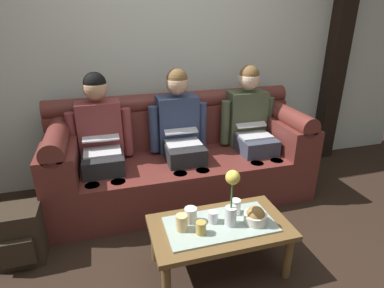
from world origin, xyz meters
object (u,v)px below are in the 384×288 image
(couch, at_px, (181,159))
(cup_near_right, at_px, (191,215))
(snack_bowl, at_px, (255,216))
(person_left, at_px, (101,139))
(backpack_left, at_px, (20,235))
(person_right, at_px, (250,124))
(person_middle, at_px, (180,131))
(cup_far_center, at_px, (236,207))
(cup_near_left, at_px, (201,228))
(flower_vase, at_px, (232,197))
(coffee_table, at_px, (220,231))
(cup_far_left, at_px, (213,217))
(cup_far_right, at_px, (182,222))

(couch, bearing_deg, cup_near_right, -100.35)
(snack_bowl, bearing_deg, person_left, 130.29)
(backpack_left, bearing_deg, person_right, 16.05)
(person_middle, relative_size, backpack_left, 2.93)
(cup_far_center, bearing_deg, snack_bowl, -56.75)
(cup_near_left, distance_m, backpack_left, 1.31)
(couch, distance_m, flower_vase, 1.12)
(flower_vase, relative_size, cup_near_right, 3.87)
(couch, distance_m, snack_bowl, 1.15)
(flower_vase, relative_size, backpack_left, 0.96)
(coffee_table, height_order, cup_far_center, cup_far_center)
(flower_vase, xyz_separation_m, backpack_left, (-1.39, 0.51, -0.38))
(person_middle, distance_m, cup_far_left, 1.07)
(person_left, relative_size, flower_vase, 3.05)
(flower_vase, bearing_deg, cup_near_left, -171.33)
(couch, bearing_deg, cup_far_left, -92.20)
(cup_far_center, bearing_deg, cup_far_right, -169.99)
(cup_far_right, bearing_deg, person_right, 47.26)
(person_left, bearing_deg, person_right, 0.01)
(cup_far_center, relative_size, cup_far_right, 0.99)
(person_right, bearing_deg, snack_bowl, -113.51)
(coffee_table, relative_size, cup_far_center, 8.70)
(person_left, bearing_deg, cup_far_left, -56.88)
(snack_bowl, distance_m, backpack_left, 1.66)
(person_right, xyz_separation_m, cup_far_center, (-0.57, -0.99, -0.23))
(cup_near_right, distance_m, backpack_left, 1.24)
(coffee_table, xyz_separation_m, snack_bowl, (0.23, -0.05, 0.10))
(snack_bowl, height_order, cup_far_center, snack_bowl)
(coffee_table, distance_m, cup_near_right, 0.23)
(couch, height_order, backpack_left, couch)
(couch, relative_size, snack_bowl, 15.49)
(person_middle, height_order, cup_far_center, person_middle)
(snack_bowl, xyz_separation_m, cup_far_right, (-0.49, 0.06, 0.01))
(person_left, relative_size, cup_far_left, 14.96)
(couch, xyz_separation_m, snack_bowl, (0.23, -1.12, 0.05))
(flower_vase, height_order, cup_near_left, flower_vase)
(cup_near_left, bearing_deg, snack_bowl, 1.63)
(person_left, xyz_separation_m, backpack_left, (-0.62, -0.59, -0.45))
(person_left, height_order, coffee_table, person_left)
(person_left, relative_size, cup_far_center, 11.45)
(coffee_table, bearing_deg, cup_far_center, 30.08)
(cup_far_center, bearing_deg, couch, 98.29)
(person_right, xyz_separation_m, snack_bowl, (-0.49, -1.12, -0.24))
(person_left, distance_m, cup_far_center, 1.33)
(cup_far_right, bearing_deg, person_left, 113.35)
(cup_near_left, height_order, backpack_left, cup_near_left)
(person_right, relative_size, flower_vase, 3.05)
(cup_near_right, relative_size, backpack_left, 0.25)
(person_right, bearing_deg, backpack_left, -163.95)
(couch, bearing_deg, coffee_table, -90.00)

